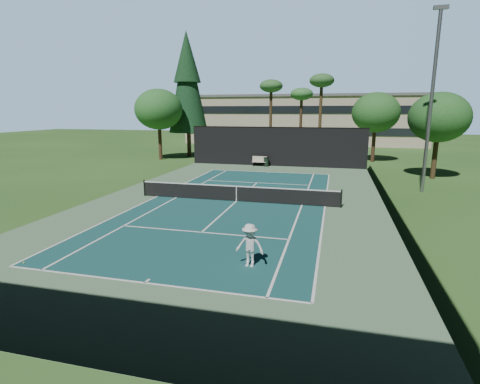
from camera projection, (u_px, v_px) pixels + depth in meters
The scene contains 22 objects.
ground at pixel (236, 201), 23.69m from camera, with size 160.00×160.00×0.00m, color #2D5A21.
apron_slab at pixel (236, 201), 23.69m from camera, with size 18.00×32.00×0.01m, color #567B57.
court_surface at pixel (236, 201), 23.69m from camera, with size 10.97×23.77×0.01m, color #174B4B.
court_lines at pixel (236, 201), 23.69m from camera, with size 11.07×23.87×0.01m.
tennis_net at pixel (236, 193), 23.57m from camera, with size 12.90×0.10×1.10m.
fence at pixel (237, 170), 23.33m from camera, with size 18.04×32.05×4.03m.
player at pixel (250, 245), 13.65m from camera, with size 1.05×0.60×1.63m, color silver.
tennis_ball_a at pixel (24, 263), 14.06m from camera, with size 0.06×0.06×0.06m, color #ECF237.
tennis_ball_b at pixel (223, 193), 26.06m from camera, with size 0.08×0.08×0.08m, color #B3CC2E.
tennis_ball_c at pixel (278, 189), 27.19m from camera, with size 0.06×0.06×0.06m, color yellow.
tennis_ball_d at pixel (172, 190), 26.97m from camera, with size 0.06×0.06×0.06m, color #D9F136.
park_bench at pixel (259, 161), 38.66m from camera, with size 1.50×0.45×1.02m.
trash_bin at pixel (266, 162), 38.47m from camera, with size 0.56×0.56×0.95m.
pine_tree at pixel (187, 78), 45.39m from camera, with size 4.80×4.80×15.00m.
palm_a at pixel (271, 89), 45.16m from camera, with size 2.80×2.80×9.32m.
palm_b at pixel (302, 96), 46.38m from camera, with size 2.80×2.80×8.42m.
palm_c at pixel (322, 84), 42.67m from camera, with size 2.80×2.80×9.77m.
decid_tree_a at pixel (376, 113), 40.95m from camera, with size 5.12×5.12×7.62m.
decid_tree_b at pixel (439, 118), 30.59m from camera, with size 4.80×4.80×7.14m.
decid_tree_c at pixel (159, 110), 42.89m from camera, with size 5.44×5.44×8.09m.
campus_building at pixel (303, 119), 66.33m from camera, with size 40.50×12.50×8.30m.
light_pole at pixel (432, 98), 25.10m from camera, with size 0.90×0.25×12.22m.
Camera 1 is at (5.91, -22.25, 5.62)m, focal length 28.00 mm.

